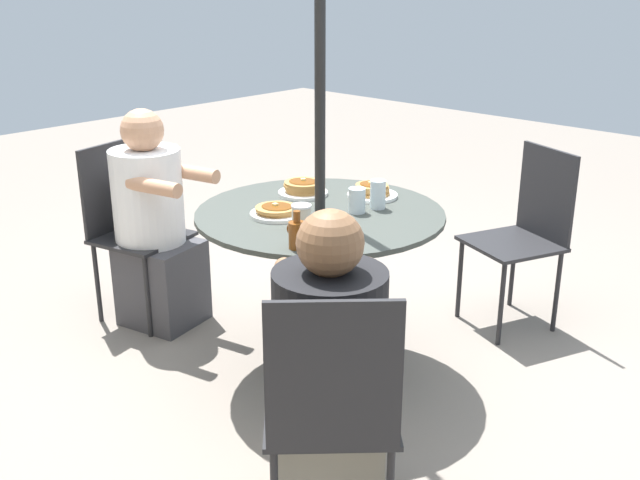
{
  "coord_description": "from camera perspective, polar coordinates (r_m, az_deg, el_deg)",
  "views": [
    {
      "loc": [
        -2.08,
        2.21,
        1.73
      ],
      "look_at": [
        0.0,
        0.0,
        0.62
      ],
      "focal_mm": 42.0,
      "sensor_mm": 36.0,
      "label": 1
    }
  ],
  "objects": [
    {
      "name": "patio_chair_east",
      "position": [
        3.85,
        15.44,
        0.94
      ],
      "size": [
        0.52,
        0.52,
        0.9
      ],
      "rotation": [
        0.0,
        0.0,
        -0.38
      ],
      "color": "#232326",
      "rests_on": "ground"
    },
    {
      "name": "drinking_glass_b",
      "position": [
        3.16,
        2.83,
        3.03
      ],
      "size": [
        0.07,
        0.07,
        0.11
      ],
      "primitive_type": "cylinder",
      "color": "silver",
      "rests_on": "patio_table"
    },
    {
      "name": "coffee_cup",
      "position": [
        2.94,
        -1.43,
        1.74
      ],
      "size": [
        0.08,
        0.08,
        0.1
      ],
      "color": "beige",
      "rests_on": "patio_table"
    },
    {
      "name": "pancake_plate_b",
      "position": [
        3.12,
        -3.28,
        2.17
      ],
      "size": [
        0.23,
        0.23,
        0.05
      ],
      "color": "white",
      "rests_on": "patio_table"
    },
    {
      "name": "diner_north",
      "position": [
        2.42,
        0.7,
        -10.87
      ],
      "size": [
        0.58,
        0.58,
        1.07
      ],
      "rotation": [
        0.0,
        0.0,
        -2.36
      ],
      "color": "gray",
      "rests_on": "ground"
    },
    {
      "name": "drinking_glass_a",
      "position": [
        3.22,
        4.43,
        3.49
      ],
      "size": [
        0.07,
        0.07,
        0.12
      ],
      "primitive_type": "cylinder",
      "color": "silver",
      "rests_on": "patio_table"
    },
    {
      "name": "patio_table",
      "position": [
        3.24,
        0.0,
        -0.55
      ],
      "size": [
        1.06,
        1.06,
        0.75
      ],
      "color": "#383D38",
      "rests_on": "ground"
    },
    {
      "name": "umbrella_pole",
      "position": [
        3.08,
        0.0,
        9.45
      ],
      "size": [
        0.04,
        0.04,
        2.32
      ],
      "primitive_type": "cylinder",
      "color": "black",
      "rests_on": "ground"
    },
    {
      "name": "patio_chair_south",
      "position": [
        3.93,
        -14.38,
        1.4
      ],
      "size": [
        0.48,
        0.48,
        0.9
      ],
      "rotation": [
        0.0,
        0.0,
        -4.49
      ],
      "color": "#232326",
      "rests_on": "ground"
    },
    {
      "name": "patio_chair_north",
      "position": [
        2.25,
        0.89,
        -12.54
      ],
      "size": [
        0.57,
        0.57,
        0.9
      ],
      "rotation": [
        0.0,
        0.0,
        -2.36
      ],
      "color": "#232326",
      "rests_on": "ground"
    },
    {
      "name": "diner_south",
      "position": [
        3.82,
        -12.52,
        0.81
      ],
      "size": [
        0.53,
        0.43,
        1.1
      ],
      "rotation": [
        0.0,
        0.0,
        -4.49
      ],
      "color": "#3D3D42",
      "rests_on": "ground"
    },
    {
      "name": "pancake_plate_c",
      "position": [
        3.41,
        -1.3,
        3.93
      ],
      "size": [
        0.23,
        0.23,
        0.07
      ],
      "color": "white",
      "rests_on": "patio_table"
    },
    {
      "name": "syrup_bottle",
      "position": [
        2.75,
        -1.78,
        0.47
      ],
      "size": [
        0.08,
        0.06,
        0.14
      ],
      "color": "brown",
      "rests_on": "patio_table"
    },
    {
      "name": "ground_plane",
      "position": [
        3.49,
        0.0,
        -9.6
      ],
      "size": [
        12.0,
        12.0,
        0.0
      ],
      "primitive_type": "plane",
      "color": "gray"
    },
    {
      "name": "pancake_plate_a",
      "position": [
        3.38,
        4.01,
        3.69
      ],
      "size": [
        0.23,
        0.23,
        0.07
      ],
      "color": "white",
      "rests_on": "patio_table"
    }
  ]
}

